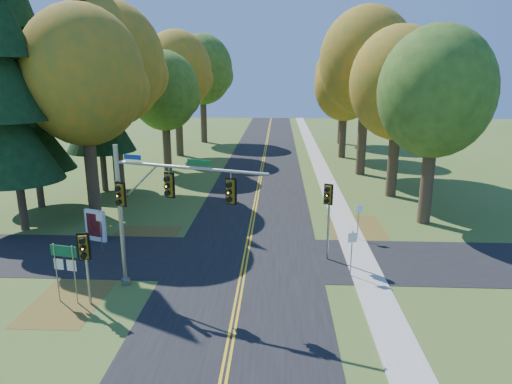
{
  "coord_description": "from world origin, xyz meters",
  "views": [
    {
      "loc": [
        1.71,
        -20.96,
        9.81
      ],
      "look_at": [
        0.46,
        4.03,
        3.2
      ],
      "focal_mm": 32.0,
      "sensor_mm": 36.0,
      "label": 1
    }
  ],
  "objects_px": {
    "info_kiosk": "(96,226)",
    "route_sign_cluster": "(65,262)",
    "traffic_mast": "(153,201)",
    "east_signal_pole": "(328,203)"
  },
  "relations": [
    {
      "from": "east_signal_pole",
      "to": "route_sign_cluster",
      "type": "relative_size",
      "value": 1.57
    },
    {
      "from": "traffic_mast",
      "to": "route_sign_cluster",
      "type": "relative_size",
      "value": 2.61
    },
    {
      "from": "info_kiosk",
      "to": "route_sign_cluster",
      "type": "bearing_deg",
      "value": -57.5
    },
    {
      "from": "east_signal_pole",
      "to": "info_kiosk",
      "type": "bearing_deg",
      "value": -165.26
    },
    {
      "from": "traffic_mast",
      "to": "east_signal_pole",
      "type": "xyz_separation_m",
      "value": [
        8.09,
        3.99,
        -1.11
      ]
    },
    {
      "from": "east_signal_pole",
      "to": "route_sign_cluster",
      "type": "distance_m",
      "value": 12.92
    },
    {
      "from": "traffic_mast",
      "to": "route_sign_cluster",
      "type": "xyz_separation_m",
      "value": [
        -3.68,
        -1.18,
        -2.41
      ]
    },
    {
      "from": "route_sign_cluster",
      "to": "traffic_mast",
      "type": "bearing_deg",
      "value": 28.83
    },
    {
      "from": "traffic_mast",
      "to": "info_kiosk",
      "type": "height_order",
      "value": "traffic_mast"
    },
    {
      "from": "east_signal_pole",
      "to": "route_sign_cluster",
      "type": "xyz_separation_m",
      "value": [
        -11.76,
        -5.17,
        -1.31
      ]
    }
  ]
}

